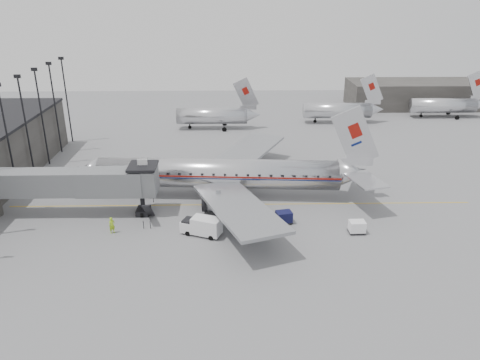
{
  "coord_description": "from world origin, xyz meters",
  "views": [
    {
      "loc": [
        1.67,
        -49.25,
        26.07
      ],
      "look_at": [
        2.87,
        6.62,
        3.2
      ],
      "focal_mm": 35.0,
      "sensor_mm": 36.0,
      "label": 1
    }
  ],
  "objects_px": {
    "baggage_cart_navy": "(284,217)",
    "service_van": "(202,226)",
    "airliner": "(224,174)",
    "ramp_worker": "(112,225)",
    "baggage_cart_white": "(357,227)"
  },
  "relations": [
    {
      "from": "airliner",
      "to": "baggage_cart_navy",
      "type": "relative_size",
      "value": 18.47
    },
    {
      "from": "airliner",
      "to": "ramp_worker",
      "type": "xyz_separation_m",
      "value": [
        -12.8,
        -10.3,
        -2.23
      ]
    },
    {
      "from": "airliner",
      "to": "baggage_cart_navy",
      "type": "xyz_separation_m",
      "value": [
        7.19,
        -8.27,
        -2.4
      ]
    },
    {
      "from": "airliner",
      "to": "baggage_cart_white",
      "type": "distance_m",
      "value": 18.95
    },
    {
      "from": "baggage_cart_navy",
      "to": "ramp_worker",
      "type": "xyz_separation_m",
      "value": [
        -19.99,
        -2.03,
        0.18
      ]
    },
    {
      "from": "baggage_cart_navy",
      "to": "service_van",
      "type": "bearing_deg",
      "value": -176.81
    },
    {
      "from": "airliner",
      "to": "service_van",
      "type": "distance_m",
      "value": 11.39
    },
    {
      "from": "baggage_cart_white",
      "to": "service_van",
      "type": "bearing_deg",
      "value": 178.46
    },
    {
      "from": "airliner",
      "to": "ramp_worker",
      "type": "bearing_deg",
      "value": -137.08
    },
    {
      "from": "baggage_cart_white",
      "to": "ramp_worker",
      "type": "relative_size",
      "value": 0.98
    },
    {
      "from": "baggage_cart_white",
      "to": "airliner",
      "type": "bearing_deg",
      "value": 142.96
    },
    {
      "from": "airliner",
      "to": "service_van",
      "type": "bearing_deg",
      "value": -98.76
    },
    {
      "from": "service_van",
      "to": "baggage_cart_white",
      "type": "height_order",
      "value": "service_van"
    },
    {
      "from": "airliner",
      "to": "ramp_worker",
      "type": "relative_size",
      "value": 20.64
    },
    {
      "from": "airliner",
      "to": "baggage_cart_white",
      "type": "xyz_separation_m",
      "value": [
        15.33,
        -10.88,
        -2.42
      ]
    }
  ]
}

